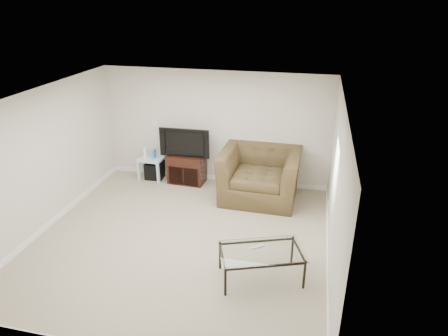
% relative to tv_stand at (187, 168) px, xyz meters
% --- Properties ---
extents(floor, '(5.00, 5.00, 0.00)m').
position_rel_tv_stand_xyz_m(floor, '(0.60, -2.28, -0.33)').
color(floor, tan).
rests_on(floor, ground).
extents(ceiling, '(5.00, 5.00, 0.00)m').
position_rel_tv_stand_xyz_m(ceiling, '(0.60, -2.28, 2.17)').
color(ceiling, white).
rests_on(ceiling, ground).
extents(wall_back, '(5.00, 0.02, 2.50)m').
position_rel_tv_stand_xyz_m(wall_back, '(0.60, 0.22, 0.92)').
color(wall_back, silver).
rests_on(wall_back, ground).
extents(wall_left, '(0.02, 5.00, 2.50)m').
position_rel_tv_stand_xyz_m(wall_left, '(-1.90, -2.28, 0.92)').
color(wall_left, silver).
rests_on(wall_left, ground).
extents(wall_right, '(0.02, 5.00, 2.50)m').
position_rel_tv_stand_xyz_m(wall_right, '(3.10, -2.28, 0.92)').
color(wall_right, silver).
rests_on(wall_right, ground).
extents(plate_back, '(0.12, 0.02, 0.12)m').
position_rel_tv_stand_xyz_m(plate_back, '(-0.80, 0.21, 0.92)').
color(plate_back, white).
rests_on(plate_back, wall_back).
extents(plate_right_switch, '(0.02, 0.09, 0.13)m').
position_rel_tv_stand_xyz_m(plate_right_switch, '(3.09, -0.68, 0.92)').
color(plate_right_switch, white).
rests_on(plate_right_switch, wall_right).
extents(plate_right_outlet, '(0.02, 0.08, 0.12)m').
position_rel_tv_stand_xyz_m(plate_right_outlet, '(3.09, -0.98, -0.03)').
color(plate_right_outlet, white).
rests_on(plate_right_outlet, wall_right).
extents(tv_stand, '(0.82, 0.58, 0.66)m').
position_rel_tv_stand_xyz_m(tv_stand, '(0.00, 0.00, 0.00)').
color(tv_stand, black).
rests_on(tv_stand, floor).
extents(dvd_player, '(0.45, 0.32, 0.06)m').
position_rel_tv_stand_xyz_m(dvd_player, '(-0.00, -0.04, 0.22)').
color(dvd_player, black).
rests_on(dvd_player, tv_stand).
extents(television, '(1.04, 0.23, 0.64)m').
position_rel_tv_stand_xyz_m(television, '(-0.00, -0.03, 0.65)').
color(television, black).
rests_on(television, tv_stand).
extents(side_table, '(0.57, 0.57, 0.52)m').
position_rel_tv_stand_xyz_m(side_table, '(-0.84, 0.00, -0.07)').
color(side_table, '#A5BEC9').
rests_on(side_table, floor).
extents(subwoofer, '(0.43, 0.43, 0.39)m').
position_rel_tv_stand_xyz_m(subwoofer, '(-0.80, 0.02, -0.15)').
color(subwoofer, black).
rests_on(subwoofer, floor).
extents(game_console, '(0.06, 0.17, 0.24)m').
position_rel_tv_stand_xyz_m(game_console, '(-0.97, -0.01, 0.30)').
color(game_console, white).
rests_on(game_console, side_table).
extents(game_case, '(0.06, 0.15, 0.20)m').
position_rel_tv_stand_xyz_m(game_case, '(-0.77, -0.03, 0.29)').
color(game_case, '#337FCC').
rests_on(game_case, side_table).
extents(recliner, '(1.62, 1.07, 1.39)m').
position_rel_tv_stand_xyz_m(recliner, '(1.70, -0.39, 0.37)').
color(recliner, '#4B351A').
rests_on(recliner, floor).
extents(coffee_table, '(1.40, 1.09, 0.48)m').
position_rel_tv_stand_xyz_m(coffee_table, '(2.10, -2.98, -0.09)').
color(coffee_table, black).
rests_on(coffee_table, floor).
extents(remote, '(0.19, 0.16, 0.02)m').
position_rel_tv_stand_xyz_m(remote, '(2.03, -2.91, 0.17)').
color(remote, '#B2B2B7').
rests_on(remote, coffee_table).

